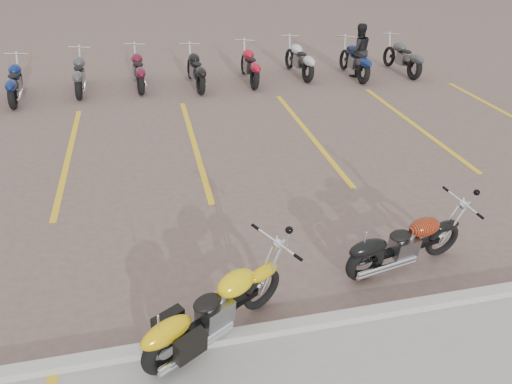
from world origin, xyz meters
TOP-DOWN VIEW (x-y plane):
  - ground at (0.00, 0.00)m, footprint 100.00×100.00m
  - curb at (0.00, -2.00)m, footprint 60.00×0.18m
  - parking_stripes at (0.00, 4.00)m, footprint 38.00×5.50m
  - yellow_cruiser at (-0.45, -1.91)m, footprint 1.87×1.20m
  - flame_cruiser at (2.40, -1.13)m, footprint 1.95×0.50m
  - person_b at (5.63, 8.12)m, footprint 0.82×0.66m
  - bg_bike_row at (-1.13, 8.36)m, footprint 17.22×2.02m

SIDE VIEW (x-z plane):
  - ground at x=0.00m, z-range 0.00..0.00m
  - parking_stripes at x=0.00m, z-range 0.00..0.01m
  - curb at x=0.00m, z-range 0.00..0.12m
  - flame_cruiser at x=2.40m, z-range 0.00..0.81m
  - yellow_cruiser at x=-0.45m, z-range 0.00..0.86m
  - bg_bike_row at x=-1.13m, z-range 0.00..1.10m
  - person_b at x=5.63m, z-range 0.00..1.62m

